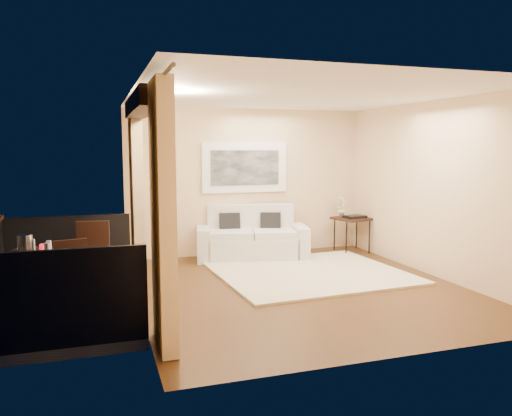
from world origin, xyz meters
TOP-DOWN VIEW (x-y plane):
  - floor at (0.00, 0.00)m, footprint 5.00×5.00m
  - room_shell at (-2.13, 0.00)m, footprint 5.00×6.40m
  - balcony at (-3.31, 0.00)m, footprint 1.81×2.60m
  - curtains at (-2.11, 0.00)m, footprint 0.16×4.80m
  - artwork at (-0.07, 2.46)m, footprint 1.62×0.07m
  - rug at (0.46, 0.64)m, footprint 2.97×2.62m
  - sofa at (-0.05, 2.09)m, footprint 2.10×1.23m
  - side_table at (1.93, 2.00)m, footprint 0.74×0.74m
  - tray at (1.95, 1.93)m, footprint 0.42×0.34m
  - orchid at (1.79, 2.17)m, footprint 0.27×0.27m
  - bistro_table at (-3.43, -0.07)m, footprint 0.82×0.82m
  - balcony_chair_far at (-2.76, 0.71)m, footprint 0.49×0.50m
  - balcony_chair_near at (-3.01, -0.29)m, footprint 0.47×0.48m
  - ice_bucket at (-3.54, -0.01)m, footprint 0.18×0.18m
  - candle at (-3.36, 0.02)m, footprint 0.06×0.06m
  - vase at (-3.43, -0.23)m, footprint 0.04×0.04m
  - glass_a at (-3.29, -0.19)m, footprint 0.06×0.06m
  - glass_b at (-3.28, -0.06)m, footprint 0.06×0.06m

SIDE VIEW (x-z plane):
  - floor at x=0.00m, z-range 0.00..0.00m
  - rug at x=0.46m, z-range 0.00..0.04m
  - balcony at x=-3.31m, z-range -0.41..0.76m
  - sofa at x=-0.05m, z-range -0.14..0.81m
  - balcony_chair_near at x=-3.01m, z-range 0.07..0.97m
  - balcony_chair_far at x=-2.76m, z-range 0.08..1.08m
  - side_table at x=1.93m, z-range 0.27..0.94m
  - bistro_table at x=-3.43m, z-range 0.30..1.06m
  - tray at x=1.95m, z-range 0.66..0.71m
  - candle at x=-3.36m, z-range 0.76..0.83m
  - glass_a at x=-3.29m, z-range 0.76..0.88m
  - glass_b at x=-3.28m, z-range 0.76..0.88m
  - vase at x=-3.43m, z-range 0.76..0.94m
  - ice_bucket at x=-3.54m, z-range 0.76..0.96m
  - orchid at x=1.79m, z-range 0.66..1.10m
  - curtains at x=-2.11m, z-range 0.02..2.66m
  - artwork at x=-0.07m, z-range 1.16..2.08m
  - room_shell at x=-2.13m, z-range 0.02..5.02m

